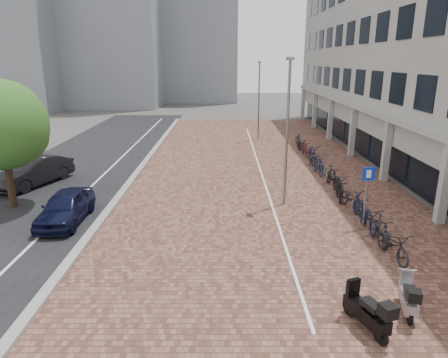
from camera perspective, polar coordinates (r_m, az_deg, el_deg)
ground at (r=13.05m, az=0.00°, el=-13.13°), size 140.00×140.00×0.00m
plaza_brick at (r=24.29m, az=4.72°, el=1.14°), size 14.50×42.00×0.04m
street_asphalt at (r=25.83m, az=-20.40°, el=1.06°), size 8.00×50.00×0.03m
curb at (r=24.72m, az=-11.91°, el=1.25°), size 0.35×42.00×0.14m
lane_line at (r=25.20m, az=-16.13°, el=1.12°), size 0.12×44.00×0.00m
parking_line at (r=24.30m, az=5.19°, el=1.19°), size 0.10×30.00×0.00m
office_building at (r=30.31m, az=26.84°, el=18.68°), size 8.40×40.00×15.00m
bg_towers at (r=62.40m, az=-14.47°, el=23.05°), size 33.00×23.00×32.00m
car_navy at (r=17.78m, az=-21.49°, el=-3.70°), size 1.56×3.84×1.31m
car_dark at (r=23.63m, az=-25.36°, el=0.96°), size 3.10×4.79×1.49m
scooter_front at (r=12.04m, az=24.62°, el=-14.76°), size 0.84×1.55×1.02m
scooter_mid at (r=10.97m, az=19.51°, el=-17.06°), size 1.06×1.73×1.13m
parking_sign at (r=16.64m, az=19.56°, el=-1.12°), size 0.52×0.12×2.49m
lamp_near at (r=18.08m, az=8.88°, el=6.13°), size 0.12×0.12×6.48m
lamp_far at (r=33.37m, az=4.93°, el=10.80°), size 0.12×0.12×6.23m
street_tree at (r=19.99m, az=-28.56°, el=6.44°), size 3.93×3.93×5.71m
bike_row at (r=23.04m, az=14.22°, el=1.13°), size 1.22×20.43×1.05m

